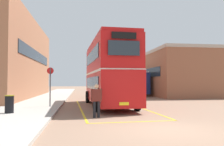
{
  "coord_description": "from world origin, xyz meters",
  "views": [
    {
      "loc": [
        -3.14,
        -8.43,
        1.8
      ],
      "look_at": [
        -0.71,
        9.58,
        2.48
      ],
      "focal_mm": 37.09,
      "sensor_mm": 36.0,
      "label": 1
    }
  ],
  "objects_px": {
    "pedestrian_boarding": "(97,98)",
    "litter_bin": "(9,104)",
    "single_deck_bus": "(128,83)",
    "double_decker_bus": "(108,72)",
    "bus_stop_sign": "(50,83)"
  },
  "relations": [
    {
      "from": "litter_bin",
      "to": "bus_stop_sign",
      "type": "height_order",
      "value": "bus_stop_sign"
    },
    {
      "from": "double_decker_bus",
      "to": "pedestrian_boarding",
      "type": "xyz_separation_m",
      "value": [
        -1.23,
        -5.31,
        -1.54
      ]
    },
    {
      "from": "pedestrian_boarding",
      "to": "litter_bin",
      "type": "relative_size",
      "value": 1.78
    },
    {
      "from": "double_decker_bus",
      "to": "single_deck_bus",
      "type": "relative_size",
      "value": 1.0
    },
    {
      "from": "litter_bin",
      "to": "bus_stop_sign",
      "type": "relative_size",
      "value": 0.36
    },
    {
      "from": "double_decker_bus",
      "to": "bus_stop_sign",
      "type": "bearing_deg",
      "value": -166.01
    },
    {
      "from": "pedestrian_boarding",
      "to": "bus_stop_sign",
      "type": "xyz_separation_m",
      "value": [
        -2.82,
        4.3,
        0.75
      ]
    },
    {
      "from": "pedestrian_boarding",
      "to": "litter_bin",
      "type": "bearing_deg",
      "value": 164.66
    },
    {
      "from": "single_deck_bus",
      "to": "bus_stop_sign",
      "type": "distance_m",
      "value": 17.46
    },
    {
      "from": "single_deck_bus",
      "to": "litter_bin",
      "type": "relative_size",
      "value": 10.37
    },
    {
      "from": "pedestrian_boarding",
      "to": "single_deck_bus",
      "type": "bearing_deg",
      "value": 74.05
    },
    {
      "from": "double_decker_bus",
      "to": "pedestrian_boarding",
      "type": "distance_m",
      "value": 5.67
    },
    {
      "from": "double_decker_bus",
      "to": "litter_bin",
      "type": "xyz_separation_m",
      "value": [
        -5.76,
        -4.07,
        -1.9
      ]
    },
    {
      "from": "single_deck_bus",
      "to": "litter_bin",
      "type": "distance_m",
      "value": 20.99
    },
    {
      "from": "litter_bin",
      "to": "bus_stop_sign",
      "type": "bearing_deg",
      "value": 60.91
    }
  ]
}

